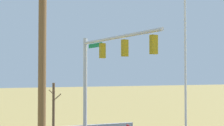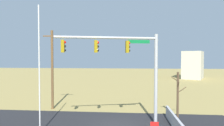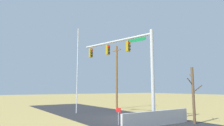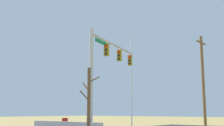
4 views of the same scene
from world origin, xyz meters
TOP-DOWN VIEW (x-y plane):
  - signal_mast at (0.90, 0.38)m, footprint 8.05×2.18m
  - flagpole at (-5.48, -1.71)m, footprint 0.10×0.10m
  - utility_pole at (-7.18, 4.82)m, footprint 1.90×0.26m
  - bare_tree at (5.49, 2.89)m, footprint 1.27×1.02m
  - open_sign at (2.72, -2.11)m, footprint 0.56×0.04m

SIDE VIEW (x-z plane):
  - open_sign at x=2.72m, z-range 0.30..1.52m
  - bare_tree at x=5.49m, z-range 0.06..4.28m
  - utility_pole at x=-7.18m, z-range 0.17..8.60m
  - flagpole at x=-5.48m, z-range 0.00..9.34m
  - signal_mast at x=0.90m, z-range 1.63..9.09m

